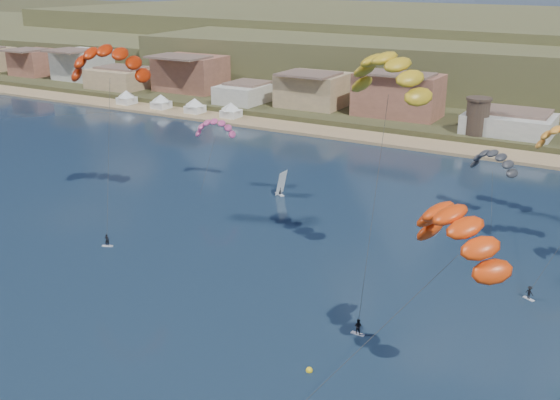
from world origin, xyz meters
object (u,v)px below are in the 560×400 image
at_px(watchtower, 478,116).
at_px(windsurfer, 280,187).
at_px(kitesurfer_yellow, 390,69).
at_px(buoy, 309,370).
at_px(kitesurfer_red, 108,57).
at_px(kitesurfer_orange, 461,224).

distance_m(watchtower, windsurfer, 58.91).
xyz_separation_m(kitesurfer_yellow, buoy, (1.24, -21.31, -27.28)).
xyz_separation_m(windsurfer, buoy, (29.89, -45.86, -1.29)).
distance_m(kitesurfer_red, buoy, 59.91).
xyz_separation_m(watchtower, buoy, (9.29, -100.82, -6.25)).
bearing_deg(kitesurfer_red, windsurfer, 48.76).
height_order(kitesurfer_yellow, windsurfer, kitesurfer_yellow).
bearing_deg(watchtower, kitesurfer_orange, -77.24).
distance_m(watchtower, buoy, 101.44).
xyz_separation_m(watchtower, kitesurfer_yellow, (8.05, -79.51, 21.03)).
xyz_separation_m(kitesurfer_red, windsurfer, (18.41, 21.00, -23.98)).
bearing_deg(kitesurfer_red, kitesurfer_orange, -20.01).
relative_size(kitesurfer_orange, windsurfer, 5.18).
bearing_deg(kitesurfer_orange, windsurfer, 134.70).
height_order(kitesurfer_orange, windsurfer, kitesurfer_orange).
bearing_deg(watchtower, kitesurfer_yellow, -84.22).
bearing_deg(kitesurfer_orange, watchtower, 102.76).
xyz_separation_m(kitesurfer_orange, buoy, (-12.96, -2.55, -17.45)).
bearing_deg(buoy, kitesurfer_red, 152.76).
bearing_deg(kitesurfer_yellow, watchtower, 95.78).
relative_size(watchtower, kitesurfer_yellow, 0.28).
xyz_separation_m(watchtower, windsurfer, (-20.60, -54.96, -4.96)).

